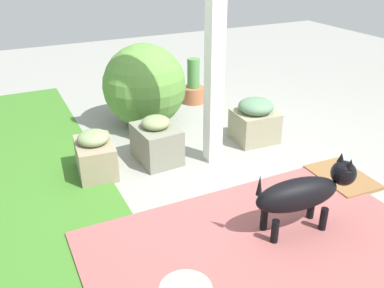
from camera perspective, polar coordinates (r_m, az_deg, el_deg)
ground_plane at (r=3.88m, az=4.95°, el=-3.98°), size 12.00×12.00×0.00m
brick_path at (r=2.95m, az=11.01°, el=-15.33°), size 1.80×2.40×0.02m
porch_pillar at (r=3.68m, az=3.19°, el=16.00°), size 0.14×0.14×2.59m
stone_planter_nearest at (r=4.44m, az=8.59°, el=3.18°), size 0.42×0.45×0.47m
stone_planter_mid at (r=4.01m, az=-4.87°, el=0.39°), size 0.50×0.39×0.46m
stone_planter_far at (r=3.88m, az=-13.07°, el=-1.41°), size 0.51×0.37×0.42m
round_shrub at (r=4.75m, az=-6.50°, el=7.92°), size 0.93×0.93×0.93m
terracotta_pot_tall at (r=5.48m, az=0.19°, el=7.76°), size 0.29×0.29×0.58m
dog at (r=3.09m, az=15.05°, el=-6.40°), size 0.28×0.81×0.56m
doormat at (r=4.01m, az=19.84°, el=-4.28°), size 0.61×0.44×0.03m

